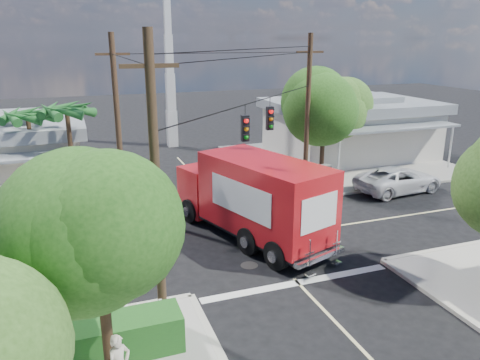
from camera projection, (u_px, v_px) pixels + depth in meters
name	position (u px, v px, depth m)	size (l,w,h in m)	color
ground	(255.00, 238.00, 21.24)	(120.00, 120.00, 0.00)	black
sidewalk_ne	(337.00, 160.00, 34.55)	(14.12, 14.12, 0.14)	#AAA499
sidewalk_nw	(15.00, 192.00, 27.45)	(14.12, 14.12, 0.14)	#AAA499
road_markings	(268.00, 251.00, 19.91)	(32.00, 32.00, 0.01)	beige
building_ne	(350.00, 126.00, 35.41)	(11.80, 10.20, 4.50)	beige
radio_tower	(170.00, 78.00, 37.75)	(0.80, 0.80, 17.00)	silver
tree_sw_front	(98.00, 234.00, 10.91)	(3.88, 3.78, 6.03)	#422D1C
tree_ne_front	(325.00, 106.00, 28.28)	(4.21, 4.14, 6.66)	#422D1C
tree_ne_back	(342.00, 109.00, 31.28)	(3.77, 3.66, 5.82)	#422D1C
palm_nw_front	(67.00, 113.00, 24.07)	(3.01, 3.08, 5.59)	#422D1C
palm_nw_back	(28.00, 117.00, 24.87)	(3.01, 3.08, 5.19)	#422D1C
utility_poles	(210.00, 133.00, 20.81)	(12.00, 10.68, 9.00)	#473321
picket_fence	(76.00, 329.00, 13.46)	(5.94, 0.06, 1.00)	silver
hedge_sw	(69.00, 347.00, 12.67)	(6.20, 1.20, 1.10)	#204F1C
vending_boxes	(316.00, 174.00, 28.73)	(1.90, 0.50, 1.10)	#A10D13
delivery_truck	(253.00, 197.00, 20.80)	(5.16, 9.08, 3.78)	black
parked_car	(399.00, 179.00, 27.51)	(2.47, 5.35, 1.49)	silver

